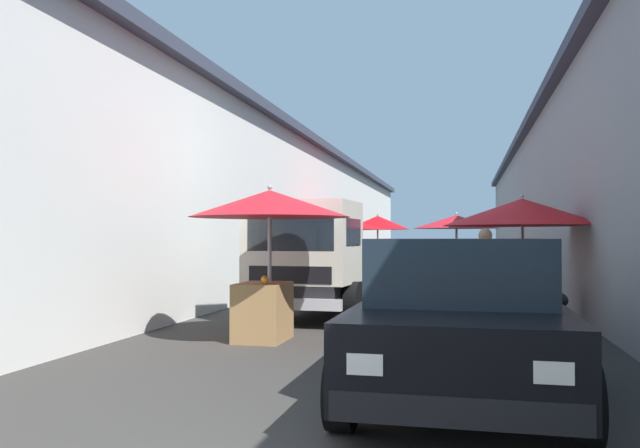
# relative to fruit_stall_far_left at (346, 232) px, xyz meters

# --- Properties ---
(ground) EXTENTS (90.00, 90.00, 0.00)m
(ground) POSITION_rel_fruit_stall_far_left_xyz_m (-3.37, -2.13, -1.62)
(ground) COLOR #33302D
(building_left_whitewash) EXTENTS (49.80, 7.50, 4.73)m
(building_left_whitewash) POSITION_rel_fruit_stall_far_left_xyz_m (-1.12, 4.76, 0.75)
(building_left_whitewash) COLOR silver
(building_left_whitewash) RESTS_ON ground
(fruit_stall_far_left) EXTENTS (2.33, 2.33, 2.14)m
(fruit_stall_far_left) POSITION_rel_fruit_stall_far_left_xyz_m (0.00, 0.00, 0.00)
(fruit_stall_far_left) COLOR #9E9EA3
(fruit_stall_far_left) RESTS_ON ground
(fruit_stall_mid_lane) EXTENTS (2.84, 2.84, 2.24)m
(fruit_stall_mid_lane) POSITION_rel_fruit_stall_far_left_xyz_m (-7.34, -4.54, 0.17)
(fruit_stall_mid_lane) COLOR #9E9EA3
(fruit_stall_mid_lane) RESTS_ON ground
(fruit_stall_near_left) EXTENTS (2.12, 2.12, 2.09)m
(fruit_stall_near_left) POSITION_rel_fruit_stall_far_left_xyz_m (-3.11, -3.38, -0.05)
(fruit_stall_near_left) COLOR #9E9EA3
(fruit_stall_near_left) RESTS_ON ground
(fruit_stall_near_right) EXTENTS (2.29, 2.29, 2.21)m
(fruit_stall_near_right) POSITION_rel_fruit_stall_far_left_xyz_m (-10.61, -0.81, 0.03)
(fruit_stall_near_right) COLOR #9E9EA3
(fruit_stall_near_right) RESTS_ON ground
(fruit_stall_far_right) EXTENTS (2.19, 2.19, 2.28)m
(fruit_stall_far_right) POSITION_rel_fruit_stall_far_left_xyz_m (2.61, -0.59, 0.02)
(fruit_stall_far_right) COLOR #9E9EA3
(fruit_stall_far_right) RESTS_ON ground
(hatchback_car) EXTENTS (3.93, 1.95, 1.45)m
(hatchback_car) POSITION_rel_fruit_stall_far_left_xyz_m (-13.19, -3.49, -0.88)
(hatchback_car) COLOR black
(hatchback_car) RESTS_ON ground
(delivery_truck) EXTENTS (5.01, 2.18, 2.08)m
(delivery_truck) POSITION_rel_fruit_stall_far_left_xyz_m (-7.91, -0.86, -0.58)
(delivery_truck) COLOR black
(delivery_truck) RESTS_ON ground
(vendor_by_crates) EXTENTS (0.32, 0.60, 1.52)m
(vendor_by_crates) POSITION_rel_fruit_stall_far_left_xyz_m (-4.21, -0.53, -0.75)
(vendor_by_crates) COLOR #232328
(vendor_by_crates) RESTS_ON ground
(vendor_in_shade) EXTENTS (0.51, 0.45, 1.61)m
(vendor_in_shade) POSITION_rel_fruit_stall_far_left_xyz_m (-8.86, -3.85, -0.69)
(vendor_in_shade) COLOR #665B4C
(vendor_in_shade) RESTS_ON ground
(parked_scooter) EXTENTS (1.69, 0.33, 1.14)m
(parked_scooter) POSITION_rel_fruit_stall_far_left_xyz_m (-10.02, -4.71, -1.17)
(parked_scooter) COLOR black
(parked_scooter) RESTS_ON ground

